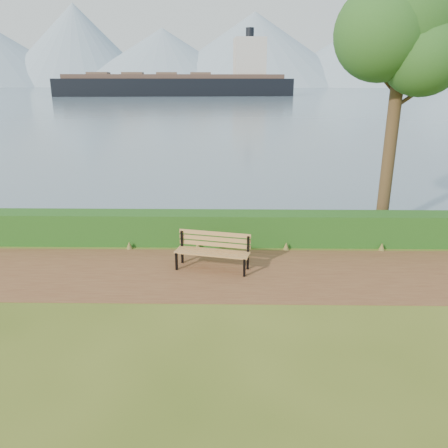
{
  "coord_description": "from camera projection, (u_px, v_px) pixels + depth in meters",
  "views": [
    {
      "loc": [
        -0.09,
        -10.38,
        4.91
      ],
      "look_at": [
        -0.28,
        1.2,
        1.1
      ],
      "focal_mm": 35.0,
      "sensor_mm": 36.0,
      "label": 1
    }
  ],
  "objects": [
    {
      "name": "mountains",
      "position": [
        222.0,
        54.0,
        388.56
      ],
      "size": [
        585.0,
        190.0,
        70.0
      ],
      "color": "#7A90A2",
      "rests_on": "ground"
    },
    {
      "name": "path",
      "position": [
        234.0,
        273.0,
        11.68
      ],
      "size": [
        40.0,
        3.4,
        0.01
      ],
      "primitive_type": "cube",
      "color": "brown",
      "rests_on": "ground"
    },
    {
      "name": "water",
      "position": [
        232.0,
        89.0,
        258.34
      ],
      "size": [
        700.0,
        510.0,
        0.0
      ],
      "primitive_type": "cube",
      "color": "#44586D",
      "rests_on": "ground"
    },
    {
      "name": "ground",
      "position": [
        234.0,
        278.0,
        11.4
      ],
      "size": [
        140.0,
        140.0,
        0.0
      ],
      "primitive_type": "plane",
      "color": "#425418",
      "rests_on": "ground"
    },
    {
      "name": "tree",
      "position": [
        404.0,
        27.0,
        13.06
      ],
      "size": [
        4.29,
        3.63,
        8.67
      ],
      "rotation": [
        0.0,
        0.0,
        0.21
      ],
      "color": "#312014",
      "rests_on": "ground"
    },
    {
      "name": "hedge",
      "position": [
        234.0,
        228.0,
        13.71
      ],
      "size": [
        32.0,
        0.85,
        1.0
      ],
      "primitive_type": "cube",
      "color": "#134313",
      "rests_on": "ground"
    },
    {
      "name": "bench",
      "position": [
        213.0,
        248.0,
        11.84
      ],
      "size": [
        2.08,
        1.01,
        1.01
      ],
      "rotation": [
        0.0,
        0.0,
        -0.22
      ],
      "color": "black",
      "rests_on": "ground"
    },
    {
      "name": "cargo_ship",
      "position": [
        184.0,
        85.0,
        146.35
      ],
      "size": [
        78.82,
        20.14,
        23.67
      ],
      "rotation": [
        0.0,
        0.0,
        0.1
      ],
      "color": "black",
      "rests_on": "ground"
    }
  ]
}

